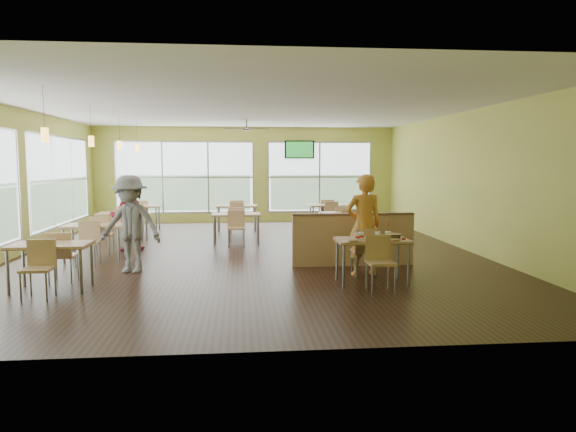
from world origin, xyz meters
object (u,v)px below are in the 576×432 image
Objects in this scene: half_wall_divider at (353,239)px; main_table at (372,246)px; food_basket at (394,235)px; man_plaid at (364,225)px.

main_table is at bearing -90.00° from half_wall_divider.
half_wall_divider is 1.40m from food_basket.
man_plaid reaches higher than main_table.
main_table is 0.68m from man_plaid.
man_plaid is (0.00, 0.62, 0.28)m from main_table.
half_wall_divider is at bearing -96.76° from man_plaid.
man_plaid is at bearing -89.92° from half_wall_divider.
main_table is 5.58× the size of food_basket.
man_plaid is at bearing 89.90° from main_table.
main_table is 0.46m from food_basket.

